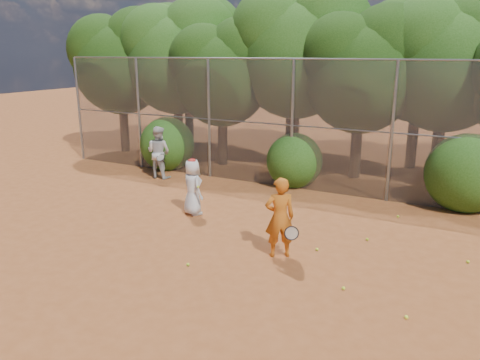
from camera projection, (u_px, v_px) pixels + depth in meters
The scene contains 24 objects.
ground at pixel (227, 268), 9.43m from camera, with size 80.00×80.00×0.00m, color #974C22.
fence_back at pixel (319, 126), 14.07m from camera, with size 20.05×0.09×4.03m.
tree_0 at pixel (121, 58), 19.45m from camera, with size 4.38×3.81×6.00m.
tree_1 at pixel (178, 53), 18.71m from camera, with size 4.64×4.03×6.35m.
tree_2 at pixel (224, 69), 17.15m from camera, with size 3.99×3.47×5.47m.
tree_3 at pixel (299, 46), 16.68m from camera, with size 4.89×4.26×6.70m.
tree_4 at pixel (363, 66), 15.23m from camera, with size 4.19×3.64×5.73m.
tree_5 at pixel (450, 57), 14.72m from camera, with size 4.51×3.92×6.17m.
tree_9 at pixel (189, 48), 21.08m from camera, with size 4.83×4.20×6.62m.
tree_10 at pixel (295, 41), 18.95m from camera, with size 5.15×4.48×7.06m.
tree_11 at pixel (423, 53), 16.51m from camera, with size 4.64×4.03×6.35m.
bush_0 at pixel (167, 142), 17.22m from camera, with size 2.00×2.00×2.00m, color #224B12.
bush_1 at pixel (294, 158), 15.02m from camera, with size 1.80×1.80×1.80m, color #224B12.
bush_2 at pixel (467, 170), 12.74m from camera, with size 2.20×2.20×2.20m, color #224B12.
player_yellow at pixel (280, 218), 9.76m from camera, with size 0.88×0.70×1.73m.
player_teen at pixel (193, 187), 12.36m from camera, with size 0.87×0.78×1.52m.
player_white at pixel (159, 152), 15.92m from camera, with size 0.90×0.77×1.79m.
ball_0 at pixel (317, 249), 10.22m from camera, with size 0.07×0.07×0.07m, color #CFE92A.
ball_1 at pixel (367, 239), 10.77m from camera, with size 0.07×0.07×0.07m, color #CFE92A.
ball_2 at pixel (343, 288), 8.54m from camera, with size 0.07×0.07×0.07m, color #CFE92A.
ball_3 at pixel (406, 317), 7.61m from camera, with size 0.07×0.07×0.07m, color #CFE92A.
ball_4 at pixel (188, 265), 9.49m from camera, with size 0.07×0.07×0.07m, color #CFE92A.
ball_5 at pixel (398, 216), 12.26m from camera, with size 0.07×0.07×0.07m, color #CFE92A.
ball_6 at pixel (468, 262), 9.62m from camera, with size 0.07×0.07×0.07m, color #CFE92A.
Camera 1 is at (4.21, -7.52, 4.22)m, focal length 35.00 mm.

